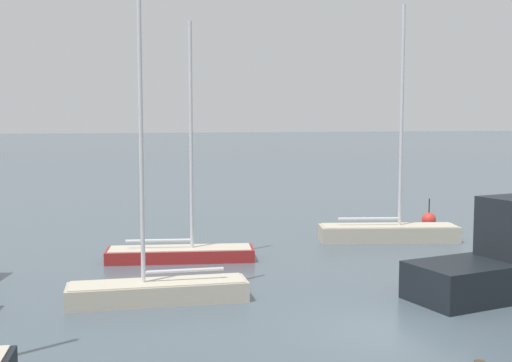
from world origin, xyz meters
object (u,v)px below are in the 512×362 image
Objects in this scene: sailboat_0 at (181,250)px; channel_buoy_0 at (429,219)px; sailboat_2 at (158,285)px; sailboat_1 at (389,229)px.

sailboat_0 reaches higher than channel_buoy_0.
sailboat_2 reaches higher than channel_buoy_0.
sailboat_2 is at bearing -134.87° from sailboat_1.
sailboat_1 is at bearing -144.33° from channel_buoy_0.
sailboat_0 is 0.87× the size of sailboat_1.
sailboat_0 is at bearing -164.21° from channel_buoy_0.
channel_buoy_0 is (14.60, 4.13, -0.07)m from sailboat_0.
sailboat_2 is 7.36× the size of channel_buoy_0.
sailboat_0 is 0.86× the size of sailboat_2.
sailboat_1 is (10.31, 1.05, 0.11)m from sailboat_0.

